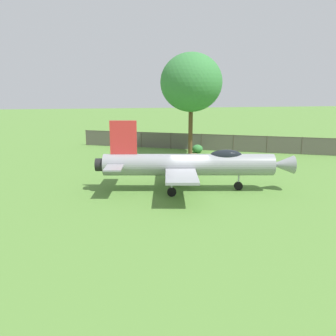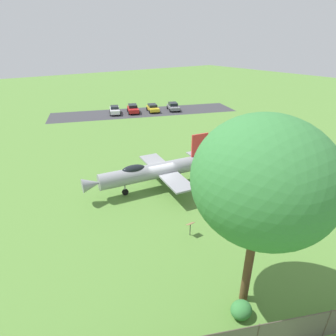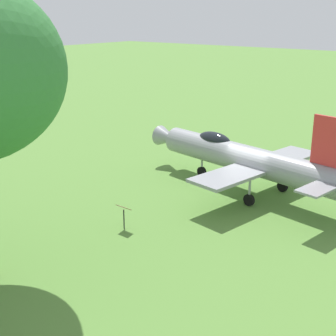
# 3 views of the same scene
# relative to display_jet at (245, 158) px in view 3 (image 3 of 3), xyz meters

# --- Properties ---
(ground_plane) EXTENTS (200.00, 200.00, 0.00)m
(ground_plane) POSITION_rel_display_jet_xyz_m (-0.06, -0.35, -1.85)
(ground_plane) COLOR #568438
(display_jet) EXTENTS (8.92, 13.51, 4.81)m
(display_jet) POSITION_rel_display_jet_xyz_m (0.00, 0.00, 0.00)
(display_jet) COLOR gray
(display_jet) RESTS_ON ground_plane
(info_plaque) EXTENTS (0.41, 0.61, 1.14)m
(info_plaque) POSITION_rel_display_jet_xyz_m (-7.44, 1.86, -1.00)
(info_plaque) COLOR #333333
(info_plaque) RESTS_ON ground_plane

